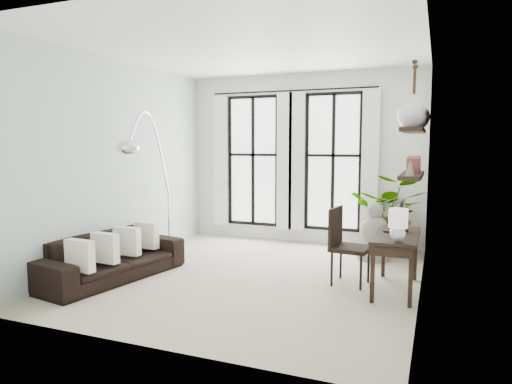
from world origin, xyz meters
The scene contains 16 objects.
floor centered at (0.00, 0.00, 0.00)m, with size 5.00×5.00×0.00m, color #B6AC91.
ceiling centered at (0.00, 0.00, 3.20)m, with size 5.00×5.00×0.00m, color white.
wall_left centered at (-2.25, 0.00, 1.60)m, with size 5.00×5.00×0.00m, color #AABEB3.
wall_right centered at (2.25, 0.00, 1.60)m, with size 5.00×5.00×0.00m, color white.
wall_back centered at (0.00, 2.50, 1.60)m, with size 4.50×4.50×0.00m, color white.
windows centered at (-0.20, 2.43, 1.56)m, with size 3.26×0.13×2.65m.
wall_shelves centered at (2.11, 0.10, 1.73)m, with size 0.25×1.30×0.60m.
sofa centered at (-1.80, -0.86, 0.31)m, with size 2.15×0.84×0.63m, color black.
throw_pillows centered at (-1.70, -0.86, 0.50)m, with size 0.40×1.52×0.40m.
plant centered at (1.67, 2.15, 0.69)m, with size 1.24×1.08×1.38m, color #2D7228.
desk centered at (1.95, 0.01, 0.70)m, with size 0.53×1.26×1.14m.
desk_chair centered at (1.27, 0.14, 0.59)m, with size 0.54×0.54×1.03m.
arc_lamp centered at (-1.70, -0.02, 1.85)m, with size 0.74×1.93×2.38m.
buddha centered at (1.48, 1.61, 0.40)m, with size 0.53×0.53×0.95m.
vase_a centered at (2.11, -0.19, 2.27)m, with size 0.37×0.37×0.38m, color white.
vase_b centered at (2.11, 0.21, 2.27)m, with size 0.37×0.37×0.38m, color white.
Camera 1 is at (2.40, -5.91, 1.88)m, focal length 32.00 mm.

